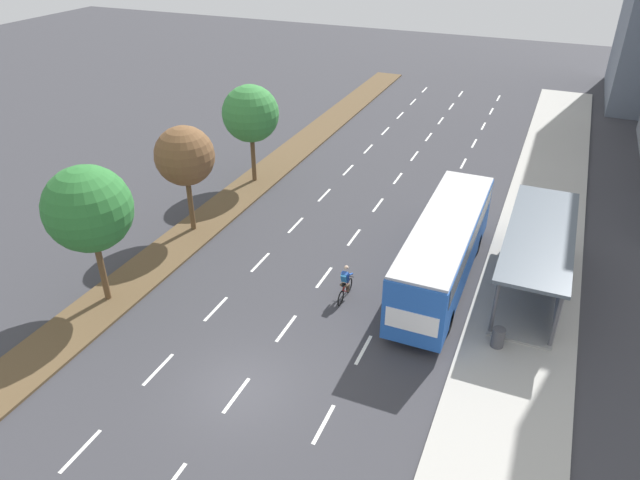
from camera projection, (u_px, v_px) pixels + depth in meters
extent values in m
plane|color=#38383D|center=(241.00, 389.00, 21.60)|extent=(140.00, 140.00, 0.00)
cube|color=brown|center=(280.00, 162.00, 40.25)|extent=(2.60, 52.00, 0.12)
cube|color=#ADAAA3|center=(545.00, 207.00, 34.33)|extent=(4.50, 52.00, 0.15)
cube|color=white|center=(81.00, 451.00, 19.17)|extent=(0.14, 1.90, 0.01)
cube|color=white|center=(158.00, 369.00, 22.51)|extent=(0.14, 1.90, 0.01)
cube|color=white|center=(216.00, 309.00, 25.85)|extent=(0.14, 1.90, 0.01)
cube|color=white|center=(260.00, 262.00, 29.20)|extent=(0.14, 1.90, 0.01)
cube|color=white|center=(296.00, 225.00, 32.54)|extent=(0.14, 1.90, 0.01)
cube|color=white|center=(324.00, 195.00, 35.89)|extent=(0.14, 1.90, 0.01)
cube|color=white|center=(348.00, 170.00, 39.23)|extent=(0.14, 1.90, 0.01)
cube|color=white|center=(368.00, 149.00, 42.57)|extent=(0.14, 1.90, 0.01)
cube|color=white|center=(385.00, 131.00, 45.92)|extent=(0.14, 1.90, 0.01)
cube|color=white|center=(400.00, 115.00, 49.26)|extent=(0.14, 1.90, 0.01)
cube|color=white|center=(413.00, 102.00, 52.61)|extent=(0.14, 1.90, 0.01)
cube|color=white|center=(424.00, 90.00, 55.95)|extent=(0.14, 1.90, 0.01)
cube|color=white|center=(236.00, 395.00, 21.33)|extent=(0.14, 1.90, 0.01)
cube|color=white|center=(286.00, 328.00, 24.68)|extent=(0.14, 1.90, 0.01)
cube|color=white|center=(324.00, 277.00, 28.02)|extent=(0.14, 1.90, 0.01)
cube|color=white|center=(354.00, 237.00, 31.36)|extent=(0.14, 1.90, 0.01)
cube|color=white|center=(378.00, 205.00, 34.71)|extent=(0.14, 1.90, 0.01)
cube|color=white|center=(398.00, 178.00, 38.05)|extent=(0.14, 1.90, 0.01)
cube|color=white|center=(414.00, 156.00, 41.40)|extent=(0.14, 1.90, 0.01)
cube|color=white|center=(429.00, 137.00, 44.74)|extent=(0.14, 1.90, 0.01)
cube|color=white|center=(441.00, 121.00, 48.08)|extent=(0.14, 1.90, 0.01)
cube|color=white|center=(451.00, 106.00, 51.43)|extent=(0.14, 1.90, 0.01)
cube|color=white|center=(461.00, 94.00, 54.77)|extent=(0.14, 1.90, 0.01)
cube|color=white|center=(324.00, 424.00, 20.15)|extent=(0.14, 1.90, 0.01)
cube|color=white|center=(364.00, 350.00, 23.50)|extent=(0.14, 1.90, 0.01)
cube|color=white|center=(393.00, 294.00, 26.84)|extent=(0.14, 1.90, 0.01)
cube|color=white|center=(417.00, 250.00, 30.18)|extent=(0.14, 1.90, 0.01)
cube|color=white|center=(435.00, 216.00, 33.53)|extent=(0.14, 1.90, 0.01)
cube|color=white|center=(451.00, 187.00, 36.87)|extent=(0.14, 1.90, 0.01)
cube|color=white|center=(463.00, 163.00, 40.22)|extent=(0.14, 1.90, 0.01)
cube|color=white|center=(474.00, 143.00, 43.56)|extent=(0.14, 1.90, 0.01)
cube|color=white|center=(483.00, 126.00, 46.90)|extent=(0.14, 1.90, 0.01)
cube|color=white|center=(491.00, 111.00, 50.25)|extent=(0.14, 1.90, 0.01)
cube|color=white|center=(498.00, 98.00, 53.59)|extent=(0.14, 1.90, 0.01)
cube|color=gray|center=(530.00, 283.00, 27.25)|extent=(2.60, 9.19, 0.10)
cylinder|color=#56565B|center=(495.00, 305.00, 23.51)|extent=(0.16, 0.16, 2.60)
cylinder|color=#56565B|center=(520.00, 214.00, 30.41)|extent=(0.16, 0.16, 2.60)
cylinder|color=#56565B|center=(556.00, 320.00, 22.72)|extent=(0.16, 0.16, 2.60)
cylinder|color=#56565B|center=(567.00, 222.00, 29.61)|extent=(0.16, 0.16, 2.60)
cube|color=gray|center=(564.00, 265.00, 26.15)|extent=(0.10, 8.73, 2.34)
cube|color=#4C5660|center=(541.00, 233.00, 25.87)|extent=(2.90, 9.59, 0.16)
cube|color=#2356B2|center=(444.00, 249.00, 26.79)|extent=(2.50, 11.20, 2.80)
cube|color=#2D3D4C|center=(446.00, 233.00, 26.36)|extent=(2.54, 10.30, 0.90)
cube|color=#B7B7B7|center=(447.00, 221.00, 26.05)|extent=(2.45, 10.98, 0.12)
cube|color=#2D3D4C|center=(468.00, 193.00, 31.07)|extent=(2.25, 0.06, 1.54)
cube|color=white|center=(412.00, 322.00, 22.43)|extent=(2.12, 0.04, 0.90)
cylinder|color=black|center=(435.00, 235.00, 30.60)|extent=(0.30, 1.00, 1.00)
cylinder|color=black|center=(477.00, 243.00, 29.86)|extent=(0.30, 1.00, 1.00)
cylinder|color=black|center=(398.00, 308.00, 25.08)|extent=(0.30, 1.00, 1.00)
cylinder|color=black|center=(448.00, 320.00, 24.34)|extent=(0.30, 1.00, 1.00)
torus|color=black|center=(349.00, 285.00, 26.82)|extent=(0.06, 0.72, 0.72)
torus|color=black|center=(341.00, 298.00, 25.94)|extent=(0.06, 0.72, 0.72)
cylinder|color=maroon|center=(345.00, 287.00, 26.24)|extent=(0.05, 0.94, 0.05)
cylinder|color=maroon|center=(344.00, 291.00, 26.25)|extent=(0.05, 0.57, 0.42)
cylinder|color=maroon|center=(344.00, 289.00, 26.07)|extent=(0.04, 0.04, 0.40)
cube|color=black|center=(344.00, 285.00, 25.97)|extent=(0.12, 0.24, 0.06)
cylinder|color=black|center=(349.00, 276.00, 26.50)|extent=(0.46, 0.04, 0.04)
cube|color=#234CA8|center=(345.00, 277.00, 25.94)|extent=(0.30, 0.36, 0.59)
cube|color=#23669E|center=(344.00, 278.00, 25.81)|extent=(0.26, 0.26, 0.42)
sphere|color=beige|center=(346.00, 268.00, 25.83)|extent=(0.20, 0.20, 0.20)
cylinder|color=brown|center=(342.00, 284.00, 26.16)|extent=(0.12, 0.42, 0.25)
cylinder|color=brown|center=(344.00, 287.00, 26.43)|extent=(0.10, 0.17, 0.41)
cylinder|color=brown|center=(347.00, 285.00, 26.08)|extent=(0.12, 0.42, 0.25)
cylinder|color=brown|center=(349.00, 288.00, 26.35)|extent=(0.10, 0.17, 0.41)
cylinder|color=#234CA8|center=(344.00, 273.00, 26.15)|extent=(0.09, 0.47, 0.28)
cylinder|color=#234CA8|center=(351.00, 274.00, 26.04)|extent=(0.09, 0.47, 0.28)
cylinder|color=brown|center=(102.00, 268.00, 25.59)|extent=(0.28, 0.28, 3.18)
sphere|color=#2D7533|center=(88.00, 209.00, 24.08)|extent=(3.72, 3.72, 3.72)
cylinder|color=brown|center=(191.00, 203.00, 31.21)|extent=(0.28, 0.28, 3.12)
sphere|color=brown|center=(185.00, 156.00, 29.82)|extent=(3.13, 3.13, 3.13)
cylinder|color=brown|center=(253.00, 157.00, 36.79)|extent=(0.28, 0.28, 3.12)
sphere|color=#38843D|center=(251.00, 114.00, 35.33)|extent=(3.51, 3.51, 3.51)
cylinder|color=#4C4C51|center=(498.00, 338.00, 23.28)|extent=(0.52, 0.52, 0.85)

